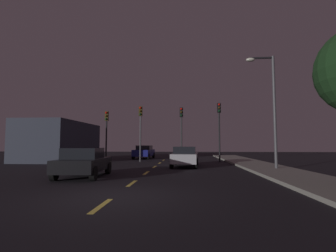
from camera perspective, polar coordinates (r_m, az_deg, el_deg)
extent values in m
plane|color=black|center=(15.04, -4.62, -10.34)|extent=(80.00, 80.00, 0.00)
cube|color=gray|center=(15.78, 23.84, -9.43)|extent=(3.00, 40.00, 0.15)
cube|color=#EACC4C|center=(7.13, -14.90, -17.10)|extent=(0.16, 1.60, 0.01)
cube|color=#EACC4C|center=(10.74, -8.19, -12.77)|extent=(0.16, 1.60, 0.01)
cube|color=#EACC4C|center=(14.45, -4.98, -10.57)|extent=(0.16, 1.60, 0.01)
cube|color=#EACC4C|center=(18.19, -3.10, -9.26)|extent=(0.16, 1.60, 0.01)
cube|color=#EACC4C|center=(21.96, -1.88, -8.39)|extent=(0.16, 1.60, 0.01)
cube|color=#EACC4C|center=(25.73, -1.01, -7.78)|extent=(0.16, 1.60, 0.01)
cylinder|color=black|center=(24.41, -13.85, -2.28)|extent=(0.14, 0.14, 4.75)
cube|color=#382D0C|center=(24.55, -13.77, 2.21)|extent=(0.32, 0.24, 0.90)
sphere|color=red|center=(24.43, -13.87, 2.95)|extent=(0.20, 0.20, 0.20)
sphere|color=#3F2D0C|center=(24.40, -13.89, 2.25)|extent=(0.20, 0.20, 0.20)
sphere|color=#0C3319|center=(24.37, -13.90, 1.55)|extent=(0.20, 0.20, 0.20)
cylinder|color=#4C4C51|center=(23.63, -6.30, -1.79)|extent=(0.14, 0.14, 5.18)
cube|color=#382D0C|center=(23.82, -6.26, 3.36)|extent=(0.32, 0.24, 0.90)
sphere|color=red|center=(23.70, -6.32, 4.13)|extent=(0.20, 0.20, 0.20)
sphere|color=#3F2D0C|center=(23.66, -6.33, 3.41)|extent=(0.20, 0.20, 0.20)
sphere|color=#0C3319|center=(23.62, -6.33, 2.69)|extent=(0.20, 0.20, 0.20)
cylinder|color=#2D2D30|center=(23.26, 3.07, -1.94)|extent=(0.14, 0.14, 5.04)
cube|color=black|center=(23.43, 3.05, 3.13)|extent=(0.32, 0.24, 0.90)
sphere|color=red|center=(23.31, 3.04, 3.91)|extent=(0.20, 0.20, 0.20)
sphere|color=#3F2D0C|center=(23.27, 3.05, 3.18)|extent=(0.20, 0.20, 0.20)
sphere|color=#0C3319|center=(23.23, 3.05, 2.44)|extent=(0.20, 0.20, 0.20)
cylinder|color=black|center=(23.47, 11.59, -1.43)|extent=(0.14, 0.14, 5.42)
cube|color=black|center=(23.68, 11.51, 4.04)|extent=(0.32, 0.24, 0.90)
sphere|color=red|center=(23.57, 11.55, 4.82)|extent=(0.20, 0.20, 0.20)
sphere|color=#3F2D0C|center=(23.53, 11.56, 4.10)|extent=(0.20, 0.20, 0.20)
sphere|color=#0C3319|center=(23.49, 11.58, 3.37)|extent=(0.20, 0.20, 0.20)
cube|color=silver|center=(18.45, 3.92, -7.20)|extent=(2.00, 4.45, 0.64)
cube|color=black|center=(18.22, 3.87, -5.47)|extent=(1.64, 2.05, 0.49)
cylinder|color=black|center=(20.15, 1.94, -7.87)|extent=(0.26, 0.65, 0.64)
cylinder|color=black|center=(20.06, 6.55, -7.86)|extent=(0.26, 0.65, 0.64)
cylinder|color=black|center=(16.94, 0.83, -8.57)|extent=(0.26, 0.65, 0.64)
cylinder|color=black|center=(16.82, 6.32, -8.58)|extent=(0.26, 0.65, 0.64)
cube|color=black|center=(13.25, -18.53, -8.29)|extent=(2.12, 3.93, 0.59)
cube|color=black|center=(13.04, -18.74, -5.90)|extent=(1.75, 1.82, 0.52)
cylinder|color=black|center=(14.83, -20.10, -8.94)|extent=(0.26, 0.65, 0.64)
cylinder|color=black|center=(14.33, -13.45, -9.25)|extent=(0.26, 0.65, 0.64)
cylinder|color=black|center=(12.33, -24.50, -9.84)|extent=(0.26, 0.65, 0.64)
cylinder|color=black|center=(11.72, -16.59, -10.35)|extent=(0.26, 0.65, 0.64)
cube|color=navy|center=(28.60, -5.50, -6.07)|extent=(2.02, 4.11, 0.70)
cube|color=black|center=(28.78, -5.40, -4.89)|extent=(1.67, 1.90, 0.47)
cylinder|color=black|center=(27.02, -4.49, -6.92)|extent=(0.26, 0.65, 0.64)
cylinder|color=black|center=(27.41, -7.89, -6.86)|extent=(0.26, 0.65, 0.64)
cylinder|color=black|center=(29.86, -3.32, -6.67)|extent=(0.26, 0.65, 0.64)
cylinder|color=black|center=(30.22, -6.41, -6.62)|extent=(0.26, 0.65, 0.64)
cylinder|color=#4C4C51|center=(17.03, 23.09, 2.86)|extent=(0.18, 0.18, 7.21)
cube|color=black|center=(17.58, 20.51, 14.29)|extent=(1.41, 0.10, 0.10)
ellipsoid|color=silver|center=(17.36, 18.22, 14.12)|extent=(0.56, 0.36, 0.24)
cube|color=#333847|center=(27.60, -23.19, -3.23)|extent=(4.71, 9.52, 3.82)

